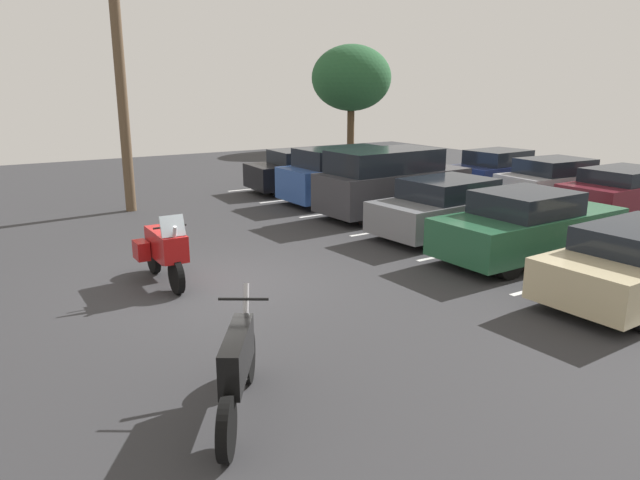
# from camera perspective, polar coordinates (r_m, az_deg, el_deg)

# --- Properties ---
(ground) EXTENTS (44.00, 44.00, 0.10)m
(ground) POSITION_cam_1_polar(r_m,az_deg,el_deg) (11.69, -10.07, -4.51)
(ground) COLOR #2D2D30
(motorcycle_touring) EXTENTS (2.12, 0.91, 1.47)m
(motorcycle_touring) POSITION_cam_1_polar(r_m,az_deg,el_deg) (11.74, -14.77, -0.92)
(motorcycle_touring) COLOR black
(motorcycle_touring) RESTS_ON ground
(motorcycle_second) EXTENTS (2.02, 1.36, 1.33)m
(motorcycle_second) POSITION_cam_1_polar(r_m,az_deg,el_deg) (7.03, -7.93, -12.11)
(motorcycle_second) COLOR black
(motorcycle_second) RESTS_ON ground
(parking_stripes) EXTENTS (15.73, 4.73, 0.01)m
(parking_stripes) POSITION_cam_1_polar(r_m,az_deg,el_deg) (16.61, 9.66, 1.45)
(parking_stripes) COLOR silver
(parking_stripes) RESTS_ON ground
(car_black) EXTENTS (2.14, 4.32, 1.50)m
(car_black) POSITION_cam_1_polar(r_m,az_deg,el_deg) (21.69, -1.45, 6.67)
(car_black) COLOR black
(car_black) RESTS_ON ground
(car_blue) EXTENTS (1.96, 4.61, 1.79)m
(car_blue) POSITION_cam_1_polar(r_m,az_deg,el_deg) (19.67, 2.68, 6.32)
(car_blue) COLOR #2D519E
(car_blue) RESTS_ON ground
(car_charcoal) EXTENTS (2.06, 4.75, 1.96)m
(car_charcoal) POSITION_cam_1_polar(r_m,az_deg,el_deg) (17.62, 6.89, 5.57)
(car_charcoal) COLOR #38383D
(car_charcoal) RESTS_ON ground
(car_grey) EXTENTS (2.14, 4.50, 1.47)m
(car_grey) POSITION_cam_1_polar(r_m,az_deg,el_deg) (15.55, 12.46, 3.08)
(car_grey) COLOR slate
(car_grey) RESTS_ON ground
(car_green) EXTENTS (1.91, 4.67, 1.53)m
(car_green) POSITION_cam_1_polar(r_m,az_deg,el_deg) (13.88, 19.48, 1.29)
(car_green) COLOR #235638
(car_green) RESTS_ON ground
(car_far_navy) EXTENTS (2.04, 4.37, 1.45)m
(car_far_navy) POSITION_cam_1_polar(r_m,az_deg,el_deg) (23.19, 17.11, 6.49)
(car_far_navy) COLOR navy
(car_far_navy) RESTS_ON ground
(car_far_silver) EXTENTS (2.14, 4.38, 1.40)m
(car_far_silver) POSITION_cam_1_polar(r_m,az_deg,el_deg) (21.46, 22.01, 5.43)
(car_far_silver) COLOR #B7B7BC
(car_far_silver) RESTS_ON ground
(car_far_maroon) EXTENTS (1.88, 4.67, 1.41)m
(car_far_maroon) POSITION_cam_1_polar(r_m,az_deg,el_deg) (19.83, 27.59, 4.20)
(car_far_maroon) COLOR maroon
(car_far_maroon) RESTS_ON ground
(utility_pole) EXTENTS (1.56, 1.11, 7.51)m
(utility_pole) POSITION_cam_1_polar(r_m,az_deg,el_deg) (18.81, -18.67, 14.31)
(utility_pole) COLOR brown
(utility_pole) RESTS_ON ground
(tree_center_right) EXTENTS (4.68, 4.68, 6.08)m
(tree_center_right) POSITION_cam_1_polar(r_m,az_deg,el_deg) (36.02, 3.04, 15.33)
(tree_center_right) COLOR #4C3823
(tree_center_right) RESTS_ON ground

